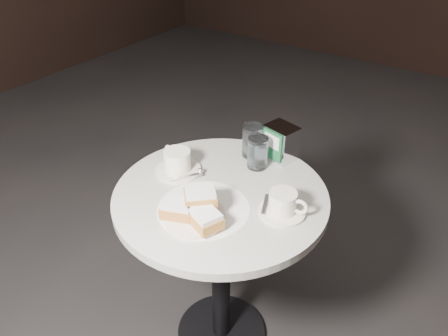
% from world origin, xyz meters
% --- Properties ---
extents(ground, '(7.00, 7.00, 0.00)m').
position_xyz_m(ground, '(0.00, 0.00, 0.00)').
color(ground, black).
rests_on(ground, ground).
extents(cafe_table, '(0.70, 0.70, 0.74)m').
position_xyz_m(cafe_table, '(0.00, 0.00, 0.55)').
color(cafe_table, black).
rests_on(cafe_table, ground).
extents(sugar_spill, '(0.34, 0.34, 0.00)m').
position_xyz_m(sugar_spill, '(0.00, -0.10, 0.75)').
color(sugar_spill, white).
rests_on(sugar_spill, cafe_table).
extents(beignet_plate, '(0.21, 0.20, 0.09)m').
position_xyz_m(beignet_plate, '(0.01, -0.15, 0.78)').
color(beignet_plate, silver).
rests_on(beignet_plate, cafe_table).
extents(coffee_cup_left, '(0.21, 0.21, 0.08)m').
position_xyz_m(coffee_cup_left, '(-0.19, 0.02, 0.78)').
color(coffee_cup_left, silver).
rests_on(coffee_cup_left, cafe_table).
extents(coffee_cup_right, '(0.16, 0.16, 0.08)m').
position_xyz_m(coffee_cup_right, '(0.21, 0.02, 0.78)').
color(coffee_cup_right, silver).
rests_on(coffee_cup_right, cafe_table).
extents(water_glass_left, '(0.07, 0.07, 0.12)m').
position_xyz_m(water_glass_left, '(-0.04, 0.25, 0.80)').
color(water_glass_left, white).
rests_on(water_glass_left, cafe_table).
extents(water_glass_right, '(0.07, 0.07, 0.11)m').
position_xyz_m(water_glass_right, '(0.02, 0.20, 0.80)').
color(water_glass_right, silver).
rests_on(water_glass_right, cafe_table).
extents(napkin_dispenser, '(0.13, 0.11, 0.13)m').
position_xyz_m(napkin_dispenser, '(0.06, 0.30, 0.81)').
color(napkin_dispenser, silver).
rests_on(napkin_dispenser, cafe_table).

